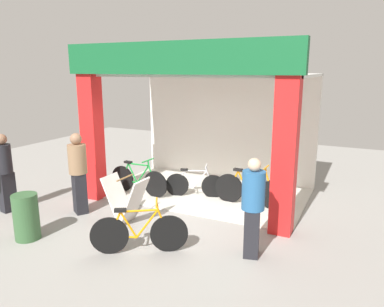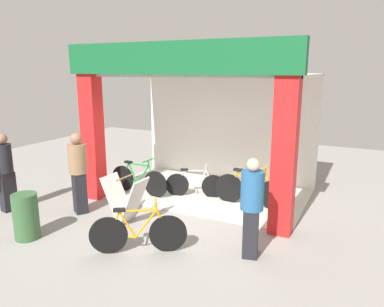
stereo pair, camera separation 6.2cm
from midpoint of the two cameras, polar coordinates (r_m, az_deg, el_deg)
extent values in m
plane|color=gray|center=(7.94, -2.55, -9.18)|extent=(17.67, 17.67, 0.00)
cube|color=beige|center=(9.16, 1.80, -6.04)|extent=(4.84, 2.90, 0.02)
cube|color=silver|center=(10.12, 5.24, 4.16)|extent=(4.84, 0.12, 2.90)
cube|color=red|center=(8.77, -15.47, 2.37)|extent=(0.41, 0.36, 2.90)
cube|color=red|center=(6.77, 14.03, -0.61)|extent=(0.41, 0.36, 2.90)
cube|color=#14592D|center=(7.23, -3.40, 14.69)|extent=(5.04, 0.20, 0.62)
cube|color=silver|center=(8.66, 1.94, 12.16)|extent=(4.84, 2.90, 0.06)
cylinder|color=black|center=(8.82, -2.54, -4.94)|extent=(0.55, 0.22, 0.56)
cylinder|color=black|center=(8.72, 3.13, -5.16)|extent=(0.55, 0.22, 0.56)
cylinder|color=silver|center=(8.80, -1.22, -5.12)|extent=(0.37, 0.15, 0.07)
cylinder|color=silver|center=(8.73, -0.71, -4.00)|extent=(0.24, 0.11, 0.42)
cylinder|color=silver|center=(8.70, 1.05, -4.02)|extent=(0.34, 0.14, 0.44)
cylinder|color=silver|center=(8.65, 0.34, -2.70)|extent=(0.52, 0.20, 0.04)
cylinder|color=silver|center=(8.75, -1.93, -3.82)|extent=(0.19, 0.09, 0.38)
cylinder|color=silver|center=(8.67, 2.57, -3.94)|extent=(0.17, 0.08, 0.39)
cylinder|color=silver|center=(8.61, 2.07, -2.36)|extent=(0.06, 0.04, 0.12)
cylinder|color=silver|center=(8.59, 2.01, -1.99)|extent=(0.15, 0.38, 0.03)
cube|color=black|center=(8.68, -1.43, -2.52)|extent=(0.19, 0.14, 0.04)
cylinder|color=black|center=(8.45, 5.58, -5.42)|extent=(0.67, 0.06, 0.67)
cylinder|color=black|center=(8.15, 12.43, -6.38)|extent=(0.67, 0.06, 0.67)
cylinder|color=orange|center=(8.37, 7.14, -5.81)|extent=(0.45, 0.05, 0.09)
cylinder|color=orange|center=(8.28, 7.79, -4.47)|extent=(0.29, 0.04, 0.50)
cylinder|color=orange|center=(8.18, 9.93, -4.70)|extent=(0.41, 0.05, 0.53)
cylinder|color=orange|center=(8.15, 9.12, -2.95)|extent=(0.65, 0.05, 0.05)
cylinder|color=orange|center=(8.34, 6.35, -4.11)|extent=(0.22, 0.04, 0.45)
cylinder|color=orange|center=(8.10, 11.80, -4.77)|extent=(0.20, 0.04, 0.47)
cylinder|color=orange|center=(8.04, 11.25, -2.69)|extent=(0.06, 0.04, 0.14)
cylinder|color=orange|center=(8.03, 11.20, -2.22)|extent=(0.04, 0.47, 0.03)
cube|color=black|center=(8.24, 7.00, -2.53)|extent=(0.21, 0.11, 0.05)
cylinder|color=black|center=(9.35, -10.98, -3.86)|extent=(0.65, 0.08, 0.65)
cylinder|color=black|center=(8.76, -5.93, -4.83)|extent=(0.65, 0.08, 0.65)
cylinder|color=#198C33|center=(9.21, -9.84, -4.22)|extent=(0.44, 0.06, 0.08)
cylinder|color=#198C33|center=(9.10, -9.45, -3.04)|extent=(0.28, 0.05, 0.49)
cylinder|color=#198C33|center=(8.91, -7.89, -3.28)|extent=(0.40, 0.06, 0.51)
cylinder|color=#198C33|center=(8.92, -8.58, -1.71)|extent=(0.62, 0.07, 0.05)
cylinder|color=#198C33|center=(9.22, -10.51, -2.71)|extent=(0.21, 0.05, 0.43)
cylinder|color=#198C33|center=(8.75, -6.50, -3.37)|extent=(0.20, 0.05, 0.45)
cylinder|color=#198C33|center=(8.73, -7.03, -1.50)|extent=(0.06, 0.04, 0.13)
cylinder|color=#198C33|center=(8.72, -7.10, -1.08)|extent=(0.06, 0.45, 0.03)
cube|color=black|center=(9.11, -10.13, -1.33)|extent=(0.20, 0.11, 0.05)
cylinder|color=black|center=(6.33, -13.05, -12.40)|extent=(0.57, 0.36, 0.64)
cylinder|color=black|center=(6.26, -3.88, -12.37)|extent=(0.57, 0.36, 0.64)
cylinder|color=orange|center=(6.31, -10.91, -12.62)|extent=(0.39, 0.25, 0.08)
cylinder|color=orange|center=(6.21, -10.16, -10.89)|extent=(0.26, 0.17, 0.48)
cylinder|color=orange|center=(6.19, -7.30, -10.81)|extent=(0.35, 0.23, 0.50)
cylinder|color=orange|center=(6.11, -8.53, -8.84)|extent=(0.54, 0.34, 0.05)
cylinder|color=orange|center=(6.23, -12.15, -10.69)|extent=(0.20, 0.14, 0.43)
cylinder|color=orange|center=(6.17, -4.84, -10.58)|extent=(0.18, 0.13, 0.44)
cylinder|color=orange|center=(6.07, -5.74, -8.18)|extent=(0.06, 0.06, 0.13)
cylinder|color=orange|center=(6.04, -5.85, -7.61)|extent=(0.25, 0.40, 0.03)
cube|color=black|center=(6.13, -11.42, -8.66)|extent=(0.22, 0.18, 0.05)
cube|color=silver|center=(7.53, -11.75, -6.92)|extent=(0.43, 0.51, 0.95)
cube|color=silver|center=(7.30, -9.23, -7.46)|extent=(0.43, 0.51, 0.95)
cylinder|color=olive|center=(7.27, -10.66, -3.73)|extent=(0.03, 0.51, 0.03)
cube|color=black|center=(8.83, -27.04, -5.38)|extent=(0.29, 0.33, 0.86)
cylinder|color=black|center=(8.65, -27.54, -0.74)|extent=(0.38, 0.38, 0.61)
sphere|color=#8C664C|center=(8.57, -27.83, 1.98)|extent=(0.23, 0.23, 0.23)
cube|color=black|center=(6.17, 9.03, -12.03)|extent=(0.31, 0.38, 0.81)
cylinder|color=#26598C|center=(5.90, 9.27, -5.69)|extent=(0.45, 0.45, 0.63)
sphere|color=#D8AD8C|center=(5.78, 9.43, -1.74)|extent=(0.21, 0.21, 0.21)
cube|color=black|center=(6.28, 9.37, -6.85)|extent=(0.18, 0.24, 0.25)
cube|color=black|center=(8.17, -17.32, -5.90)|extent=(0.41, 0.39, 0.87)
cylinder|color=#8C6B4C|center=(7.96, -17.68, -0.82)|extent=(0.52, 0.52, 0.62)
sphere|color=#8C664C|center=(7.88, -17.89, 2.20)|extent=(0.24, 0.24, 0.24)
cylinder|color=#335933|center=(7.28, -24.68, -8.97)|extent=(0.44, 0.44, 0.84)
camera|label=1|loc=(0.03, -90.22, -0.05)|focal=34.17mm
camera|label=2|loc=(0.03, 89.78, 0.05)|focal=34.17mm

